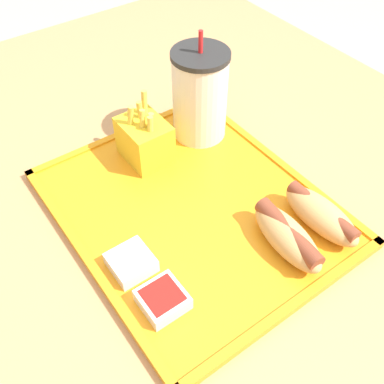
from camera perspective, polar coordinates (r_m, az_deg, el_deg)
dining_table at (r=0.97m, az=-1.24°, el=-18.52°), size 1.37×1.16×0.74m
food_tray at (r=0.67m, az=-0.00°, el=-2.02°), size 0.42×0.35×0.01m
soda_cup at (r=0.75m, az=1.01°, el=12.22°), size 0.09×0.09×0.19m
hot_dog_far at (r=0.65m, az=16.07°, el=-2.76°), size 0.13×0.05×0.04m
hot_dog_near at (r=0.62m, az=12.02°, el=-5.49°), size 0.13×0.06×0.04m
fries_carton at (r=0.72m, az=-6.03°, el=6.68°), size 0.08×0.06×0.11m
sauce_cup_mayo at (r=0.60m, az=-7.74°, el=-8.81°), size 0.05×0.05×0.02m
sauce_cup_ketchup at (r=0.57m, az=-3.75°, el=-13.42°), size 0.05×0.05×0.02m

